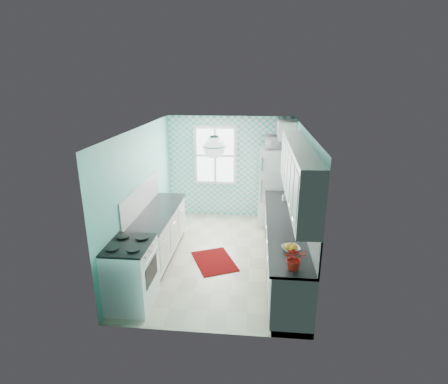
# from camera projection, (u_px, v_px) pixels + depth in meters

# --- Properties ---
(floor) EXTENTS (3.00, 4.40, 0.02)m
(floor) POSITION_uv_depth(u_px,v_px,m) (220.00, 256.00, 6.91)
(floor) COLOR beige
(floor) RESTS_ON ground
(ceiling) EXTENTS (3.00, 4.40, 0.02)m
(ceiling) POSITION_uv_depth(u_px,v_px,m) (220.00, 128.00, 6.12)
(ceiling) COLOR white
(ceiling) RESTS_ON wall_back
(wall_back) EXTENTS (3.00, 0.02, 2.50)m
(wall_back) POSITION_uv_depth(u_px,v_px,m) (230.00, 167.00, 8.61)
(wall_back) COLOR #5FBAAA
(wall_back) RESTS_ON floor
(wall_front) EXTENTS (3.00, 0.02, 2.50)m
(wall_front) POSITION_uv_depth(u_px,v_px,m) (201.00, 252.00, 4.43)
(wall_front) COLOR #5FBAAA
(wall_front) RESTS_ON floor
(wall_left) EXTENTS (0.02, 4.40, 2.50)m
(wall_left) POSITION_uv_depth(u_px,v_px,m) (141.00, 194.00, 6.66)
(wall_left) COLOR #5FBAAA
(wall_left) RESTS_ON floor
(wall_right) EXTENTS (0.02, 4.40, 2.50)m
(wall_right) POSITION_uv_depth(u_px,v_px,m) (302.00, 199.00, 6.38)
(wall_right) COLOR #5FBAAA
(wall_right) RESTS_ON floor
(accent_wall) EXTENTS (3.00, 0.01, 2.50)m
(accent_wall) POSITION_uv_depth(u_px,v_px,m) (230.00, 168.00, 8.59)
(accent_wall) COLOR #55C6BD
(accent_wall) RESTS_ON wall_back
(window) EXTENTS (1.04, 0.05, 1.44)m
(window) POSITION_uv_depth(u_px,v_px,m) (215.00, 156.00, 8.50)
(window) COLOR white
(window) RESTS_ON wall_back
(backsplash_right) EXTENTS (0.02, 3.60, 0.51)m
(backsplash_right) POSITION_uv_depth(u_px,v_px,m) (303.00, 209.00, 6.02)
(backsplash_right) COLOR white
(backsplash_right) RESTS_ON wall_right
(backsplash_left) EXTENTS (0.02, 2.15, 0.51)m
(backsplash_left) POSITION_uv_depth(u_px,v_px,m) (142.00, 198.00, 6.60)
(backsplash_left) COLOR white
(backsplash_left) RESTS_ON wall_left
(upper_cabinets_right) EXTENTS (0.33, 3.20, 0.90)m
(upper_cabinets_right) POSITION_uv_depth(u_px,v_px,m) (298.00, 172.00, 5.62)
(upper_cabinets_right) COLOR white
(upper_cabinets_right) RESTS_ON wall_right
(upper_cabinet_fridge) EXTENTS (0.40, 0.74, 0.40)m
(upper_cabinet_fridge) POSITION_uv_depth(u_px,v_px,m) (286.00, 129.00, 7.82)
(upper_cabinet_fridge) COLOR white
(upper_cabinet_fridge) RESTS_ON wall_right
(ceiling_light) EXTENTS (0.34, 0.34, 0.35)m
(ceiling_light) POSITION_uv_depth(u_px,v_px,m) (214.00, 147.00, 5.43)
(ceiling_light) COLOR silver
(ceiling_light) RESTS_ON ceiling
(base_cabinets_right) EXTENTS (0.60, 3.60, 0.90)m
(base_cabinets_right) POSITION_uv_depth(u_px,v_px,m) (284.00, 247.00, 6.28)
(base_cabinets_right) COLOR white
(base_cabinets_right) RESTS_ON floor
(countertop_right) EXTENTS (0.63, 3.60, 0.04)m
(countertop_right) POSITION_uv_depth(u_px,v_px,m) (285.00, 223.00, 6.13)
(countertop_right) COLOR black
(countertop_right) RESTS_ON base_cabinets_right
(base_cabinets_left) EXTENTS (0.60, 2.15, 0.90)m
(base_cabinets_left) POSITION_uv_depth(u_px,v_px,m) (159.00, 234.00, 6.81)
(base_cabinets_left) COLOR white
(base_cabinets_left) RESTS_ON floor
(countertop_left) EXTENTS (0.63, 2.15, 0.04)m
(countertop_left) POSITION_uv_depth(u_px,v_px,m) (158.00, 212.00, 6.66)
(countertop_left) COLOR black
(countertop_left) RESTS_ON base_cabinets_left
(fridge) EXTENTS (0.79, 0.78, 1.81)m
(fridge) POSITION_uv_depth(u_px,v_px,m) (275.00, 187.00, 8.23)
(fridge) COLOR silver
(fridge) RESTS_ON floor
(stove) EXTENTS (0.66, 0.83, 1.00)m
(stove) POSITION_uv_depth(u_px,v_px,m) (131.00, 273.00, 5.32)
(stove) COLOR white
(stove) RESTS_ON floor
(sink) EXTENTS (0.54, 0.45, 0.53)m
(sink) POSITION_uv_depth(u_px,v_px,m) (283.00, 206.00, 6.95)
(sink) COLOR silver
(sink) RESTS_ON countertop_right
(rug) EXTENTS (1.03, 1.17, 0.02)m
(rug) POSITION_uv_depth(u_px,v_px,m) (214.00, 261.00, 6.68)
(rug) COLOR maroon
(rug) RESTS_ON floor
(dish_towel) EXTENTS (0.03, 0.27, 0.40)m
(dish_towel) POSITION_uv_depth(u_px,v_px,m) (266.00, 230.00, 6.94)
(dish_towel) COLOR #50A49A
(dish_towel) RESTS_ON base_cabinets_right
(fruit_bowl) EXTENTS (0.33, 0.33, 0.06)m
(fruit_bowl) POSITION_uv_depth(u_px,v_px,m) (291.00, 249.00, 5.11)
(fruit_bowl) COLOR white
(fruit_bowl) RESTS_ON countertop_right
(potted_plant) EXTENTS (0.30, 0.26, 0.32)m
(potted_plant) POSITION_uv_depth(u_px,v_px,m) (295.00, 258.00, 4.58)
(potted_plant) COLOR #AF0E11
(potted_plant) RESTS_ON countertop_right
(soap_bottle) EXTENTS (0.09, 0.09, 0.17)m
(soap_bottle) POSITION_uv_depth(u_px,v_px,m) (284.00, 197.00, 7.16)
(soap_bottle) COLOR #B2C0C7
(soap_bottle) RESTS_ON countertop_right
(microwave) EXTENTS (0.54, 0.37, 0.30)m
(microwave) POSITION_uv_depth(u_px,v_px,m) (277.00, 142.00, 7.91)
(microwave) COLOR white
(microwave) RESTS_ON fridge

